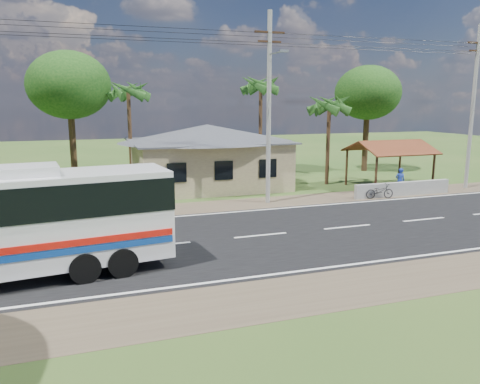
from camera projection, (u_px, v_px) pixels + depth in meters
The scene contains 13 objects.
ground at pixel (261, 236), 21.14m from camera, with size 120.00×120.00×0.00m, color #2B4B1B.
road at pixel (261, 236), 21.14m from camera, with size 120.00×16.00×0.03m.
house at pixel (207, 149), 33.03m from camera, with size 12.40×10.00×5.00m.
waiting_shed at pixel (390, 149), 32.64m from camera, with size 5.20×4.48×3.35m.
concrete_barrier at pixel (403, 189), 30.06m from camera, with size 7.00×0.30×0.90m, color #9E9E99.
utility_poles at pixel (264, 105), 26.92m from camera, with size 32.80×2.22×11.00m.
palm_near at pixel (329, 105), 33.29m from camera, with size 2.80×2.80×6.70m.
palm_mid at pixel (261, 86), 36.08m from camera, with size 2.80×2.80×8.20m.
palm_far at pixel (128, 92), 33.47m from camera, with size 2.80×2.80×7.70m.
tree_behind_house at pixel (69, 86), 33.98m from camera, with size 6.00×6.00×9.61m.
tree_behind_shed at pixel (368, 93), 39.81m from camera, with size 5.60×5.60×9.02m.
motorcycle at pixel (380, 191), 29.15m from camera, with size 0.63×1.79×0.94m, color black.
person at pixel (400, 181), 30.73m from camera, with size 0.62×0.41×1.70m, color navy.
Camera 1 is at (-7.46, -18.99, 5.96)m, focal length 35.00 mm.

